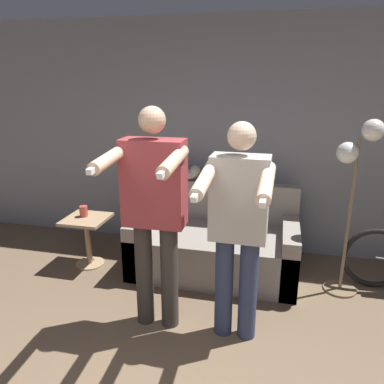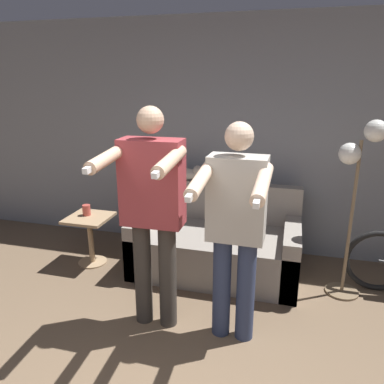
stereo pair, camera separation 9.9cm
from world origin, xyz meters
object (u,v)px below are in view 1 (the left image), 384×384
object	(u,v)px
person_left	(154,206)
cat	(182,173)
cup	(84,211)
person_right	(238,222)
side_table	(87,231)
floor_lamp	(357,167)
couch	(215,245)

from	to	relation	value
person_left	cat	world-z (taller)	person_left
cat	cup	bearing A→B (deg)	-150.77
cat	person_left	bearing A→B (deg)	-84.00
person_right	cup	xyz separation A→B (m)	(-1.72, 0.85, -0.36)
side_table	floor_lamp	bearing A→B (deg)	1.80
person_right	side_table	bearing A→B (deg)	155.52
couch	person_left	bearing A→B (deg)	-106.25
person_right	couch	bearing A→B (deg)	109.43
person_left	side_table	distance (m)	1.47
cup	floor_lamp	bearing A→B (deg)	1.02
cat	cup	distance (m)	1.13
couch	cup	xyz separation A→B (m)	(-1.39, -0.18, 0.32)
cat	floor_lamp	size ratio (longest dim) A/B	0.33
person_right	floor_lamp	xyz separation A→B (m)	(0.92, 0.89, 0.25)
couch	cat	size ratio (longest dim) A/B	3.15
person_right	cup	distance (m)	1.95
couch	person_right	bearing A→B (deg)	-71.85
cat	couch	bearing A→B (deg)	-37.91
couch	side_table	xyz separation A→B (m)	(-1.34, -0.22, 0.11)
cat	floor_lamp	distance (m)	1.78
floor_lamp	side_table	xyz separation A→B (m)	(-2.60, -0.08, -0.82)
person_left	person_right	distance (m)	0.64
floor_lamp	cat	bearing A→B (deg)	164.17
floor_lamp	person_right	bearing A→B (deg)	-135.73
cat	side_table	distance (m)	1.20
cup	couch	bearing A→B (deg)	7.51
person_left	person_right	world-z (taller)	person_left
person_right	side_table	size ratio (longest dim) A/B	3.10
couch	floor_lamp	bearing A→B (deg)	-6.18
couch	cup	world-z (taller)	couch
side_table	cup	size ratio (longest dim) A/B	4.72
side_table	cup	world-z (taller)	cup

